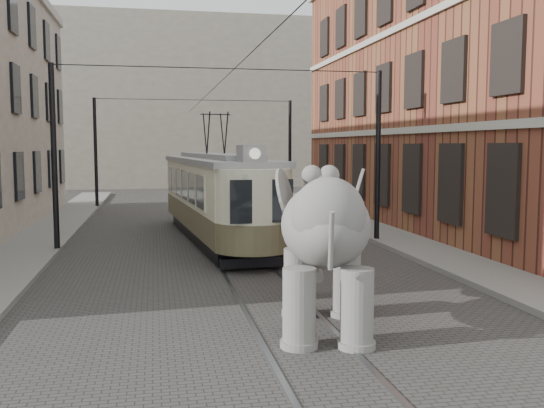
{
  "coord_description": "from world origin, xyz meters",
  "views": [
    {
      "loc": [
        -2.5,
        -14.14,
        3.42
      ],
      "look_at": [
        0.12,
        -0.67,
        2.1
      ],
      "focal_mm": 40.01,
      "sensor_mm": 36.0,
      "label": 1
    }
  ],
  "objects": [
    {
      "name": "ground",
      "position": [
        0.0,
        0.0,
        0.0
      ],
      "size": [
        120.0,
        120.0,
        0.0
      ],
      "primitive_type": "plane",
      "color": "#3A3836"
    },
    {
      "name": "tram_rails",
      "position": [
        0.0,
        0.0,
        0.01
      ],
      "size": [
        1.54,
        80.0,
        0.02
      ],
      "primitive_type": null,
      "color": "slate",
      "rests_on": "ground"
    },
    {
      "name": "sidewalk_right",
      "position": [
        6.0,
        0.0,
        0.07
      ],
      "size": [
        2.0,
        60.0,
        0.15
      ],
      "primitive_type": "cube",
      "color": "slate",
      "rests_on": "ground"
    },
    {
      "name": "brick_building",
      "position": [
        11.0,
        9.0,
        6.0
      ],
      "size": [
        8.0,
        26.0,
        12.0
      ],
      "primitive_type": "cube",
      "color": "brown",
      "rests_on": "ground"
    },
    {
      "name": "distant_block",
      "position": [
        0.0,
        40.0,
        7.0
      ],
      "size": [
        28.0,
        10.0,
        14.0
      ],
      "primitive_type": "cube",
      "color": "gray",
      "rests_on": "ground"
    },
    {
      "name": "catenary",
      "position": [
        -0.2,
        5.0,
        3.0
      ],
      "size": [
        11.0,
        30.2,
        6.0
      ],
      "primitive_type": null,
      "color": "black",
      "rests_on": "ground"
    },
    {
      "name": "tram",
      "position": [
        -0.32,
        7.69,
        2.29
      ],
      "size": [
        3.43,
        11.72,
        4.58
      ],
      "primitive_type": null,
      "rotation": [
        0.0,
        0.0,
        0.09
      ],
      "color": "beige",
      "rests_on": "ground"
    },
    {
      "name": "elephant",
      "position": [
        0.56,
        -3.54,
        1.52
      ],
      "size": [
        3.77,
        5.46,
        3.05
      ],
      "primitive_type": null,
      "rotation": [
        0.0,
        0.0,
        -0.22
      ],
      "color": "slate",
      "rests_on": "ground"
    }
  ]
}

